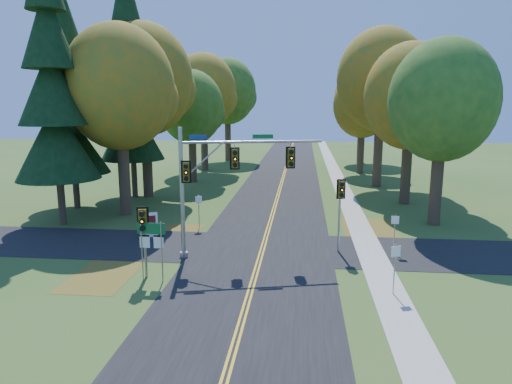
# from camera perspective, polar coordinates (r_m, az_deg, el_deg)

# --- Properties ---
(ground) EXTENTS (160.00, 160.00, 0.00)m
(ground) POSITION_cam_1_polar(r_m,az_deg,el_deg) (25.12, 0.43, -8.47)
(ground) COLOR #2E521D
(ground) RESTS_ON ground
(road_main) EXTENTS (8.00, 160.00, 0.02)m
(road_main) POSITION_cam_1_polar(r_m,az_deg,el_deg) (25.11, 0.43, -8.45)
(road_main) COLOR black
(road_main) RESTS_ON ground
(road_cross) EXTENTS (60.00, 6.00, 0.02)m
(road_cross) POSITION_cam_1_polar(r_m,az_deg,el_deg) (27.00, 0.85, -7.05)
(road_cross) COLOR black
(road_cross) RESTS_ON ground
(centerline_left) EXTENTS (0.10, 160.00, 0.01)m
(centerline_left) POSITION_cam_1_polar(r_m,az_deg,el_deg) (25.12, 0.21, -8.41)
(centerline_left) COLOR gold
(centerline_left) RESTS_ON road_main
(centerline_right) EXTENTS (0.10, 160.00, 0.01)m
(centerline_right) POSITION_cam_1_polar(r_m,az_deg,el_deg) (25.10, 0.66, -8.43)
(centerline_right) COLOR gold
(centerline_right) RESTS_ON road_main
(sidewalk_east) EXTENTS (1.60, 160.00, 0.06)m
(sidewalk_east) POSITION_cam_1_polar(r_m,az_deg,el_deg) (25.31, 14.71, -8.62)
(sidewalk_east) COLOR #9E998E
(sidewalk_east) RESTS_ON ground
(leaf_patch_w_near) EXTENTS (4.00, 6.00, 0.00)m
(leaf_patch_w_near) POSITION_cam_1_polar(r_m,az_deg,el_deg) (30.12, -11.27, -5.35)
(leaf_patch_w_near) COLOR brown
(leaf_patch_w_near) RESTS_ON ground
(leaf_patch_e) EXTENTS (3.50, 8.00, 0.00)m
(leaf_patch_e) POSITION_cam_1_polar(r_m,az_deg,el_deg) (31.06, 14.17, -4.97)
(leaf_patch_e) COLOR brown
(leaf_patch_e) RESTS_ON ground
(leaf_patch_w_far) EXTENTS (3.00, 5.00, 0.00)m
(leaf_patch_w_far) POSITION_cam_1_polar(r_m,az_deg,el_deg) (24.26, -18.49, -9.77)
(leaf_patch_w_far) COLOR brown
(leaf_patch_w_far) RESTS_ON ground
(tree_w_a) EXTENTS (8.00, 8.00, 14.15)m
(tree_w_a) POSITION_cam_1_polar(r_m,az_deg,el_deg) (35.59, -16.55, 12.34)
(tree_w_a) COLOR #38281C
(tree_w_a) RESTS_ON ground
(tree_e_a) EXTENTS (7.20, 7.20, 12.73)m
(tree_e_a) POSITION_cam_1_polar(r_m,az_deg,el_deg) (33.66, 22.38, 10.46)
(tree_e_a) COLOR #38281C
(tree_e_a) RESTS_ON ground
(tree_w_b) EXTENTS (8.60, 8.60, 15.38)m
(tree_w_b) POSITION_cam_1_polar(r_m,az_deg,el_deg) (42.29, -13.75, 13.39)
(tree_w_b) COLOR #38281C
(tree_w_b) RESTS_ON ground
(tree_e_b) EXTENTS (7.60, 7.60, 13.33)m
(tree_e_b) POSITION_cam_1_polar(r_m,az_deg,el_deg) (40.11, 18.85, 11.17)
(tree_e_b) COLOR #38281C
(tree_e_b) RESTS_ON ground
(tree_w_c) EXTENTS (6.80, 6.80, 11.91)m
(tree_w_c) POSITION_cam_1_polar(r_m,az_deg,el_deg) (49.47, -7.98, 10.39)
(tree_w_c) COLOR #38281C
(tree_w_c) RESTS_ON ground
(tree_e_c) EXTENTS (8.80, 8.80, 15.79)m
(tree_e_c) POSITION_cam_1_polar(r_m,az_deg,el_deg) (47.93, 15.52, 13.34)
(tree_e_c) COLOR #38281C
(tree_e_c) RESTS_ON ground
(tree_w_d) EXTENTS (8.20, 8.20, 14.56)m
(tree_w_d) POSITION_cam_1_polar(r_m,az_deg,el_deg) (58.11, -6.51, 12.31)
(tree_w_d) COLOR #38281C
(tree_w_d) RESTS_ON ground
(tree_e_d) EXTENTS (7.00, 7.00, 12.32)m
(tree_e_d) POSITION_cam_1_polar(r_m,az_deg,el_deg) (56.88, 13.25, 10.57)
(tree_e_d) COLOR #38281C
(tree_e_d) RESTS_ON ground
(tree_w_e) EXTENTS (8.40, 8.40, 14.97)m
(tree_w_e) POSITION_cam_1_polar(r_m,az_deg,el_deg) (68.60, -3.52, 12.39)
(tree_w_e) COLOR #38281C
(tree_w_e) RESTS_ON ground
(tree_e_e) EXTENTS (7.80, 7.80, 13.74)m
(tree_e_e) POSITION_cam_1_polar(r_m,az_deg,el_deg) (67.66, 13.18, 11.40)
(tree_e_e) COLOR #38281C
(tree_e_e) RESTS_ON ground
(pine_a) EXTENTS (5.60, 5.60, 19.48)m
(pine_a) POSITION_cam_1_polar(r_m,az_deg,el_deg) (34.01, -24.10, 11.42)
(pine_a) COLOR #38281C
(pine_a) RESTS_ON ground
(pine_b) EXTENTS (5.60, 5.60, 17.31)m
(pine_b) POSITION_cam_1_polar(r_m,az_deg,el_deg) (39.10, -22.24, 9.88)
(pine_b) COLOR #38281C
(pine_b) RESTS_ON ground
(pine_c) EXTENTS (5.60, 5.60, 20.56)m
(pine_c) POSITION_cam_1_polar(r_m,az_deg,el_deg) (42.44, -15.50, 12.39)
(pine_c) COLOR #38281C
(pine_c) RESTS_ON ground
(traffic_mast) EXTENTS (7.70, 2.29, 7.16)m
(traffic_mast) POSITION_cam_1_polar(r_m,az_deg,el_deg) (24.68, -4.78, 2.18)
(traffic_mast) COLOR #92939A
(traffic_mast) RESTS_ON ground
(east_signal_pole) EXTENTS (0.49, 0.57, 4.26)m
(east_signal_pole) POSITION_cam_1_polar(r_m,az_deg,el_deg) (25.88, 10.53, -0.65)
(east_signal_pole) COLOR #979BA0
(east_signal_pole) RESTS_ON ground
(ped_signal_pole) EXTENTS (0.56, 0.66, 3.59)m
(ped_signal_pole) POSITION_cam_1_polar(r_m,az_deg,el_deg) (22.40, -13.90, -4.08)
(ped_signal_pole) COLOR gray
(ped_signal_pole) RESTS_ON ground
(route_sign_cluster) EXTENTS (1.37, 0.10, 2.93)m
(route_sign_cluster) POSITION_cam_1_polar(r_m,az_deg,el_deg) (22.21, -12.93, -5.78)
(route_sign_cluster) COLOR gray
(route_sign_cluster) RESTS_ON ground
(info_kiosk) EXTENTS (1.11, 0.60, 1.59)m
(info_kiosk) POSITION_cam_1_polar(r_m,az_deg,el_deg) (29.79, -13.28, -4.05)
(info_kiosk) COLOR white
(info_kiosk) RESTS_ON ground
(reg_sign_e_north) EXTENTS (0.43, 0.08, 2.22)m
(reg_sign_e_north) POSITION_cam_1_polar(r_m,az_deg,el_deg) (27.02, 16.96, -4.18)
(reg_sign_e_north) COLOR gray
(reg_sign_e_north) RESTS_ON ground
(reg_sign_e_south) EXTENTS (0.43, 0.20, 2.35)m
(reg_sign_e_south) POSITION_cam_1_polar(r_m,az_deg,el_deg) (21.10, 16.99, -8.19)
(reg_sign_e_south) COLOR gray
(reg_sign_e_south) RESTS_ON ground
(reg_sign_w) EXTENTS (0.42, 0.19, 2.31)m
(reg_sign_w) POSITION_cam_1_polar(r_m,az_deg,el_deg) (31.13, -7.17, -1.69)
(reg_sign_w) COLOR gray
(reg_sign_w) RESTS_ON ground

